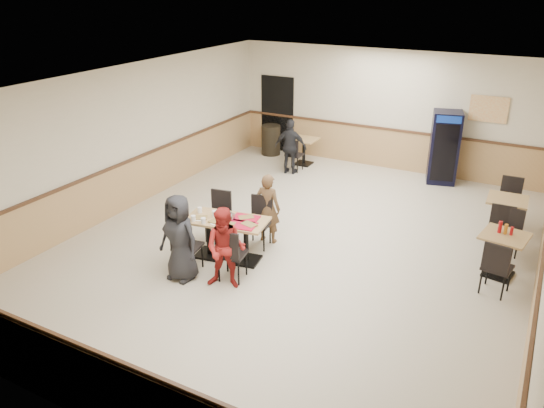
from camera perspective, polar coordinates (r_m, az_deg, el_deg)
The scene contains 20 objects.
ground at distance 9.95m, azimuth 3.00°, elevation -4.33°, with size 10.00×10.00×0.00m, color beige.
room_shell at distance 11.45m, azimuth 16.70°, elevation 1.68°, with size 10.00×10.00×10.00m.
main_table at distance 9.27m, azimuth -4.86°, elevation -3.06°, with size 1.51×0.93×0.76m.
main_chairs at distance 9.30m, azimuth -5.14°, elevation -3.15°, with size 1.51×1.84×0.96m.
diner_woman_left at distance 8.67m, azimuth -9.93°, elevation -3.61°, with size 0.72×0.47×1.47m, color black.
diner_woman_right at distance 8.36m, azimuth -5.00°, elevation -4.81°, with size 0.66×0.51×1.36m, color maroon.
diner_man_opposite at distance 9.77m, azimuth -0.44°, elevation -0.46°, with size 0.49×0.32×1.34m, color brown.
lone_diner at distance 13.29m, azimuth 2.02°, elevation 6.16°, with size 0.81×0.34×1.39m, color black.
tabletop_clutter at distance 9.08m, azimuth -4.64°, elevation -1.68°, with size 1.23×0.74×0.12m.
side_table_near at distance 9.51m, azimuth 23.55°, elevation -4.43°, with size 0.80×0.80×0.75m.
side_table_near_chair_south at distance 8.98m, azimuth 23.10°, elevation -6.16°, with size 0.44×0.44×0.95m, color black, non-canonical shape.
side_table_near_chair_north at distance 10.06m, azimuth 23.91°, elevation -3.12°, with size 0.44×0.44×0.95m, color black, non-canonical shape.
side_table_far at distance 10.99m, azimuth 23.83°, elevation -0.71°, with size 0.73×0.73×0.76m.
side_table_far_chair_south at distance 10.43m, azimuth 23.45°, elevation -2.04°, with size 0.45×0.45×0.97m, color black, non-canonical shape.
side_table_far_chair_north at distance 11.56m, azimuth 24.13°, elevation 0.27°, with size 0.45×0.45×0.97m, color black, non-canonical shape.
condiment_caddy at distance 9.41m, azimuth 23.73°, elevation -2.43°, with size 0.23×0.06×0.20m.
back_table at distance 14.05m, azimuth 3.46°, elevation 6.11°, with size 0.66×0.66×0.70m.
back_table_chair_lone at distance 13.57m, azimuth 2.45°, elevation 5.41°, with size 0.41×0.41×0.89m, color black, non-canonical shape.
pepsi_cooler at distance 13.30m, azimuth 18.03°, elevation 5.81°, with size 0.79×0.79×1.73m.
trash_bin at distance 14.87m, azimuth -0.12°, elevation 6.91°, with size 0.52×0.52×0.83m, color black.
Camera 1 is at (3.71, -8.00, 4.61)m, focal length 35.00 mm.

